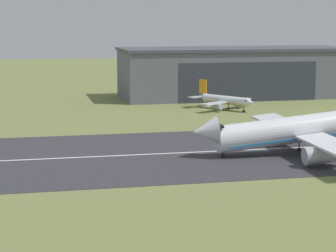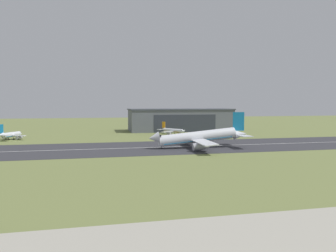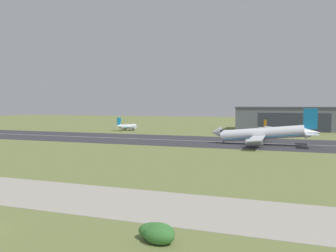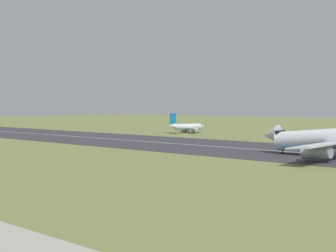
{
  "view_description": "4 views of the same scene",
  "coord_description": "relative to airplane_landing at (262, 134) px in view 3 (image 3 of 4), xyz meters",
  "views": [
    {
      "loc": [
        -20.27,
        1.07,
        25.32
      ],
      "look_at": [
        -0.35,
        90.43,
        10.45
      ],
      "focal_mm": 70.0,
      "sensor_mm": 36.0,
      "label": 1
    },
    {
      "loc": [
        -12.99,
        -26.71,
        20.44
      ],
      "look_at": [
        13.65,
        92.94,
        11.84
      ],
      "focal_mm": 35.0,
      "sensor_mm": 36.0,
      "label": 2
    },
    {
      "loc": [
        39.24,
        -34.4,
        17.85
      ],
      "look_at": [
        -0.92,
        84.48,
        9.6
      ],
      "focal_mm": 35.0,
      "sensor_mm": 36.0,
      "label": 3
    },
    {
      "loc": [
        73.2,
        -0.28,
        13.5
      ],
      "look_at": [
        3.13,
        82.42,
        8.32
      ],
      "focal_mm": 50.0,
      "sensor_mm": 36.0,
      "label": 4
    }
  ],
  "objects": [
    {
      "name": "hangar_building",
      "position": [
        16.02,
        92.83,
        3.3
      ],
      "size": [
        75.92,
        27.98,
        16.29
      ],
      "color": "slate",
      "rests_on": "ground_plane"
    },
    {
      "name": "shrub_clump",
      "position": [
        -7.9,
        -110.42,
        -3.69
      ],
      "size": [
        5.27,
        3.48,
        2.46
      ],
      "color": "#387533",
      "rests_on": "ground_plane"
    },
    {
      "name": "runway_centreline",
      "position": [
        -32.59,
        6.04,
        -4.8
      ],
      "size": [
        465.19,
        0.7,
        0.01
      ],
      "primitive_type": "cube",
      "color": "silver",
      "rests_on": "runway_strip"
    },
    {
      "name": "airplane_parked_centre",
      "position": [
        -91.74,
        54.65,
        -2.11
      ],
      "size": [
        17.65,
        19.31,
        9.08
      ],
      "color": "silver",
      "rests_on": "ground_plane"
    },
    {
      "name": "ground_plane",
      "position": [
        -32.59,
        -54.43,
        -4.86
      ],
      "size": [
        756.88,
        756.88,
        0.0
      ],
      "primitive_type": "plane",
      "color": "olive"
    },
    {
      "name": "runway_strip",
      "position": [
        -32.59,
        6.04,
        -4.83
      ],
      "size": [
        516.88,
        47.42,
        0.06
      ],
      "primitive_type": "cube",
      "color": "#333338",
      "rests_on": "ground_plane"
    },
    {
      "name": "taxiway_road",
      "position": [
        -32.59,
        -96.14,
        -4.84
      ],
      "size": [
        387.66,
        17.81,
        0.05
      ],
      "primitive_type": "cube",
      "color": "#A8A393",
      "rests_on": "ground_plane"
    },
    {
      "name": "airplane_landing",
      "position": [
        0.0,
        0.0,
        0.0
      ],
      "size": [
        46.66,
        46.98,
        16.27
      ],
      "color": "silver",
      "rests_on": "ground_plane"
    },
    {
      "name": "airplane_parked_west",
      "position": [
        3.24,
        63.09,
        -2.15
      ],
      "size": [
        18.92,
        20.06,
        8.14
      ],
      "color": "silver",
      "rests_on": "ground_plane"
    }
  ]
}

